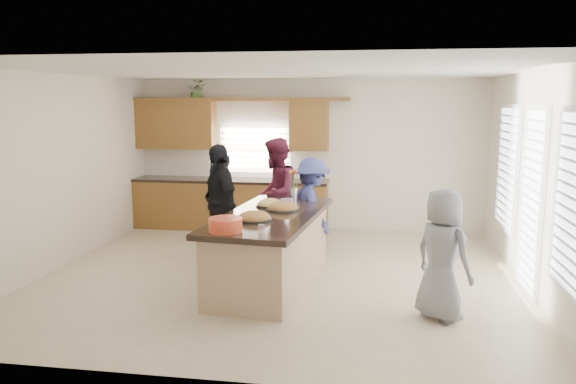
% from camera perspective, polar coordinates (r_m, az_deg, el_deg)
% --- Properties ---
extents(floor, '(6.50, 6.50, 0.00)m').
position_cam_1_polar(floor, '(7.91, -0.78, -8.49)').
color(floor, beige).
rests_on(floor, ground).
extents(room_shell, '(6.52, 6.02, 2.81)m').
position_cam_1_polar(room_shell, '(7.55, -0.82, 5.38)').
color(room_shell, silver).
rests_on(room_shell, ground).
extents(back_cabinetry, '(4.08, 0.66, 2.46)m').
position_cam_1_polar(back_cabinetry, '(10.63, -6.07, 1.14)').
color(back_cabinetry, brown).
rests_on(back_cabinetry, ground).
extents(right_wall_glazing, '(0.06, 4.00, 2.25)m').
position_cam_1_polar(right_wall_glazing, '(7.61, 23.63, 0.39)').
color(right_wall_glazing, white).
rests_on(right_wall_glazing, ground).
extents(island, '(1.41, 2.80, 0.95)m').
position_cam_1_polar(island, '(7.47, -1.76, -5.97)').
color(island, tan).
rests_on(island, ground).
extents(platter_front, '(0.45, 0.45, 0.18)m').
position_cam_1_polar(platter_front, '(6.96, -3.47, -2.67)').
color(platter_front, black).
rests_on(platter_front, island).
extents(platter_mid, '(0.46, 0.46, 0.19)m').
position_cam_1_polar(platter_mid, '(7.58, -0.49, -1.64)').
color(platter_mid, black).
rests_on(platter_mid, island).
extents(platter_back, '(0.40, 0.40, 0.16)m').
position_cam_1_polar(platter_back, '(7.85, -1.84, -1.27)').
color(platter_back, black).
rests_on(platter_back, island).
extents(salad_bowl, '(0.38, 0.38, 0.16)m').
position_cam_1_polar(salad_bowl, '(6.39, -6.38, -3.25)').
color(salad_bowl, '#E44C29').
rests_on(salad_bowl, island).
extents(clear_cup, '(0.08, 0.08, 0.10)m').
position_cam_1_polar(clear_cup, '(6.30, -2.70, -3.74)').
color(clear_cup, white).
rests_on(clear_cup, island).
extents(plate_stack, '(0.19, 0.19, 0.05)m').
position_cam_1_polar(plate_stack, '(8.14, -0.09, -0.90)').
color(plate_stack, '#A07FB8').
rests_on(plate_stack, island).
extents(flower_vase, '(0.14, 0.14, 0.44)m').
position_cam_1_polar(flower_vase, '(8.37, 0.58, 0.77)').
color(flower_vase, silver).
rests_on(flower_vase, island).
extents(potted_plant, '(0.35, 0.31, 0.38)m').
position_cam_1_polar(potted_plant, '(10.77, -9.21, 10.14)').
color(potted_plant, '#497E32').
rests_on(potted_plant, back_cabinetry).
extents(woman_left_back, '(0.55, 0.68, 1.60)m').
position_cam_1_polar(woman_left_back, '(8.80, -6.98, -1.35)').
color(woman_left_back, black).
rests_on(woman_left_back, ground).
extents(woman_left_mid, '(0.70, 0.89, 1.82)m').
position_cam_1_polar(woman_left_mid, '(9.12, -1.26, -0.20)').
color(woman_left_mid, maroon).
rests_on(woman_left_mid, ground).
extents(woman_left_front, '(0.98, 1.09, 1.78)m').
position_cam_1_polar(woman_left_front, '(8.41, -6.97, -1.20)').
color(woman_left_front, black).
rests_on(woman_left_front, ground).
extents(woman_right_back, '(0.99, 1.16, 1.56)m').
position_cam_1_polar(woman_right_back, '(8.56, 2.42, -1.71)').
color(woman_right_back, '#3E4387').
rests_on(woman_right_back, ground).
extents(woman_right_front, '(0.84, 0.85, 1.48)m').
position_cam_1_polar(woman_right_front, '(6.45, 15.41, -6.14)').
color(woman_right_front, slate).
rests_on(woman_right_front, ground).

